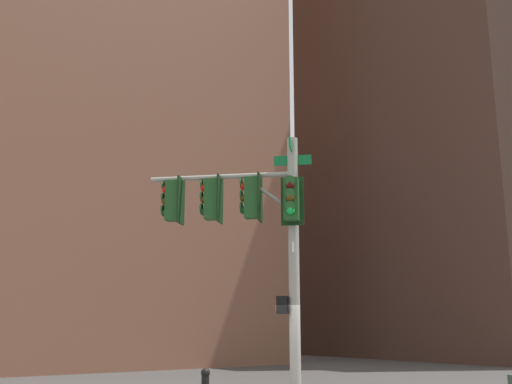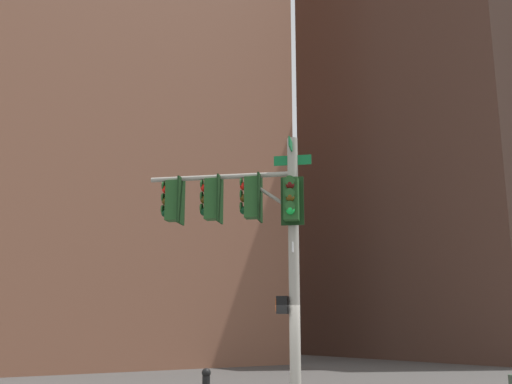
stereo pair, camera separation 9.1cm
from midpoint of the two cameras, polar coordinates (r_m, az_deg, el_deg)
signal_pole_assembly at (r=14.32m, az=0.01°, el=-3.17°), size 3.10×3.01×6.50m
fire_hydrant at (r=17.80m, az=-4.60°, el=-17.60°), size 0.34×0.26×0.87m
building_brick_nearside at (r=47.00m, az=-16.64°, el=14.10°), size 27.65×17.99×45.52m
building_brick_midblock at (r=47.72m, az=18.47°, el=5.76°), size 17.58×16.40×33.10m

